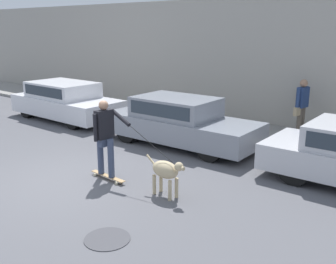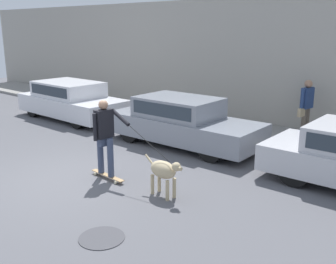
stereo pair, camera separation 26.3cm
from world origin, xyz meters
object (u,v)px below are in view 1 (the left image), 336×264
parked_car_0 (66,101)px  parked_car_1 (180,122)px  skateboarder (105,135)px  fire_hydrant (43,96)px  dog (166,171)px  pedestrian_with_bag (302,104)px

parked_car_0 → parked_car_1: (5.07, -0.00, 0.00)m
parked_car_1 → parked_car_0: bearing=178.5°
skateboarder → fire_hydrant: (-8.04, 3.89, -0.57)m
parked_car_0 → fire_hydrant: bearing=162.4°
parked_car_0 → dog: 7.56m
parked_car_1 → skateboarder: skateboarder is taller
parked_car_0 → pedestrian_with_bag: 7.93m
skateboarder → pedestrian_with_bag: (2.01, 5.81, 0.04)m
skateboarder → fire_hydrant: bearing=157.7°
fire_hydrant → pedestrian_with_bag: bearing=10.8°
parked_car_1 → dog: (1.90, -2.93, -0.12)m
parked_car_0 → skateboarder: (5.41, -3.04, 0.34)m
skateboarder → pedestrian_with_bag: 6.14m
parked_car_1 → pedestrian_with_bag: bearing=48.2°
parked_car_1 → fire_hydrant: bearing=172.2°
dog → skateboarder: bearing=-170.2°
pedestrian_with_bag → fire_hydrant: bearing=19.6°
parked_car_0 → skateboarder: bearing=-29.0°
fire_hydrant → parked_car_1: bearing=-6.3°
parked_car_0 → fire_hydrant: parked_car_0 is taller
pedestrian_with_bag → parked_car_0: bearing=29.3°
pedestrian_with_bag → fire_hydrant: 10.25m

